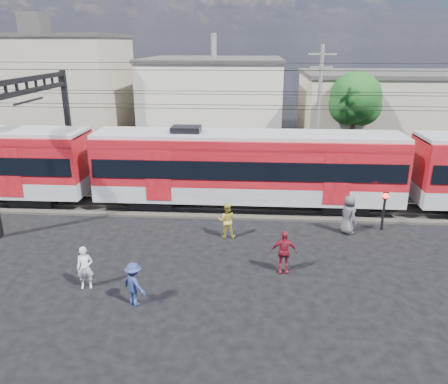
{
  "coord_description": "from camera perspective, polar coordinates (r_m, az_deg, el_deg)",
  "views": [
    {
      "loc": [
        1.75,
        -14.33,
        8.6
      ],
      "look_at": [
        0.43,
        5.0,
        1.95
      ],
      "focal_mm": 35.0,
      "sensor_mm": 36.0,
      "label": 1
    }
  ],
  "objects": [
    {
      "name": "building_mideast",
      "position": [
        40.61,
        21.77,
        9.93
      ],
      "size": [
        16.32,
        10.2,
        6.3
      ],
      "color": "tan",
      "rests_on": "ground"
    },
    {
      "name": "rail_near",
      "position": [
        23.23,
        -0.68,
        -2.3
      ],
      "size": [
        70.0,
        0.12,
        0.12
      ],
      "primitive_type": "cube",
      "color": "#59544C",
      "rests_on": "track_bed"
    },
    {
      "name": "building_west",
      "position": [
        42.85,
        -22.6,
        12.27
      ],
      "size": [
        14.28,
        10.2,
        9.3
      ],
      "color": "tan",
      "rests_on": "ground"
    },
    {
      "name": "catenary",
      "position": [
        24.88,
        -21.16,
        9.7
      ],
      "size": [
        70.0,
        9.3,
        7.52
      ],
      "color": "black",
      "rests_on": "ground"
    },
    {
      "name": "utility_pole_mid",
      "position": [
        29.92,
        12.26,
        10.72
      ],
      "size": [
        1.8,
        0.24,
        8.5
      ],
      "color": "slate",
      "rests_on": "ground"
    },
    {
      "name": "track_bed",
      "position": [
        23.97,
        -0.53,
        -1.92
      ],
      "size": [
        70.0,
        3.4,
        0.12
      ],
      "primitive_type": "cube",
      "color": "#2D2823",
      "rests_on": "ground"
    },
    {
      "name": "tree_near",
      "position": [
        33.5,
        17.05,
        11.39
      ],
      "size": [
        3.82,
        3.64,
        6.72
      ],
      "color": "#382619",
      "rests_on": "ground"
    },
    {
      "name": "pedestrian_c",
      "position": [
        15.52,
        -11.67,
        -11.7
      ],
      "size": [
        1.17,
        1.06,
        1.58
      ],
      "primitive_type": "imported",
      "rotation": [
        0.0,
        0.0,
        2.54
      ],
      "color": "navy",
      "rests_on": "ground"
    },
    {
      "name": "pedestrian_d",
      "position": [
        17.29,
        7.79,
        -7.76
      ],
      "size": [
        1.06,
        0.49,
        1.76
      ],
      "primitive_type": "imported",
      "rotation": [
        0.0,
        0.0,
        0.06
      ],
      "color": "maroon",
      "rests_on": "ground"
    },
    {
      "name": "crossing_signal",
      "position": [
        22.04,
        20.23,
        -1.47
      ],
      "size": [
        0.28,
        0.28,
        1.95
      ],
      "color": "black",
      "rests_on": "ground"
    },
    {
      "name": "pedestrian_a",
      "position": [
        16.94,
        -17.7,
        -9.41
      ],
      "size": [
        0.66,
        0.5,
        1.62
      ],
      "primitive_type": "imported",
      "rotation": [
        0.0,
        0.0,
        0.22
      ],
      "color": "silver",
      "rests_on": "ground"
    },
    {
      "name": "pedestrian_e",
      "position": [
        21.33,
        15.92,
        -2.86
      ],
      "size": [
        0.99,
        1.09,
        1.87
      ],
      "primitive_type": "imported",
      "rotation": [
        0.0,
        0.0,
        2.12
      ],
      "color": "#4C4C51",
      "rests_on": "ground"
    },
    {
      "name": "building_midwest",
      "position": [
        41.8,
        -1.29,
        12.16
      ],
      "size": [
        12.24,
        12.24,
        7.3
      ],
      "color": "beige",
      "rests_on": "ground"
    },
    {
      "name": "ground",
      "position": [
        16.81,
        -2.68,
        -11.85
      ],
      "size": [
        120.0,
        120.0,
        0.0
      ],
      "primitive_type": "plane",
      "color": "black",
      "rests_on": "ground"
    },
    {
      "name": "commuter_train",
      "position": [
        23.18,
        3.56,
        3.41
      ],
      "size": [
        50.3,
        3.08,
        4.17
      ],
      "color": "black",
      "rests_on": "ground"
    },
    {
      "name": "pedestrian_b",
      "position": [
        20.16,
        0.35,
        -3.69
      ],
      "size": [
        0.82,
        0.64,
        1.67
      ],
      "primitive_type": "imported",
      "rotation": [
        0.0,
        0.0,
        3.16
      ],
      "color": "gold",
      "rests_on": "ground"
    },
    {
      "name": "rail_far",
      "position": [
        24.63,
        -0.4,
        -1.03
      ],
      "size": [
        70.0,
        0.12,
        0.12
      ],
      "primitive_type": "cube",
      "color": "#59544C",
      "rests_on": "track_bed"
    }
  ]
}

